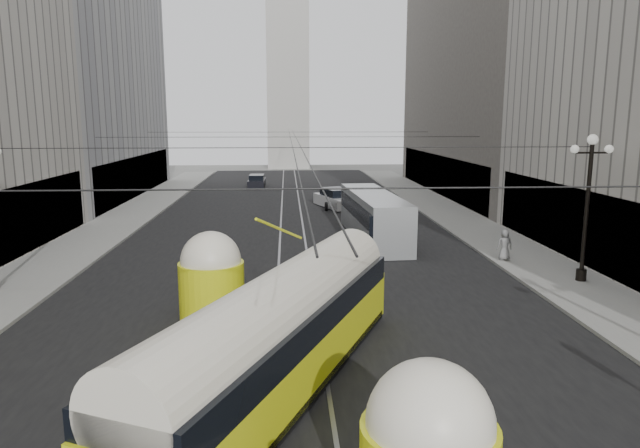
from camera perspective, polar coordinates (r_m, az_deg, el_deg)
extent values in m
cube|color=black|center=(38.70, -2.84, -0.20)|extent=(20.00, 85.00, 0.02)
cube|color=gray|center=(43.73, -18.81, 0.58)|extent=(4.00, 72.00, 0.15)
cube|color=gray|center=(43.89, 12.98, 0.91)|extent=(4.00, 72.00, 0.15)
cube|color=gray|center=(38.71, -3.95, -0.21)|extent=(0.12, 85.00, 0.04)
cube|color=gray|center=(38.72, -1.73, -0.19)|extent=(0.12, 85.00, 0.04)
cube|color=black|center=(32.99, -27.93, 0.24)|extent=(0.10, 18.00, 3.60)
cube|color=#999999|center=(57.45, -24.42, 16.41)|extent=(12.00, 28.00, 28.00)
cube|color=black|center=(55.51, -17.72, 4.64)|extent=(0.10, 25.20, 3.60)
cube|color=black|center=(31.47, 23.84, 0.13)|extent=(0.10, 18.00, 3.60)
cube|color=#514C47|center=(57.93, 18.22, 18.75)|extent=(12.00, 32.00, 32.00)
cube|color=black|center=(55.66, 11.66, 4.94)|extent=(0.10, 28.80, 3.60)
cube|color=#B2AFA8|center=(85.67, -3.22, 13.70)|extent=(6.00, 6.00, 24.00)
cylinder|color=black|center=(27.13, 25.09, 0.98)|extent=(0.18, 0.18, 6.00)
cylinder|color=black|center=(27.67, 24.65, -4.64)|extent=(0.44, 0.44, 0.50)
cylinder|color=black|center=(26.87, 25.52, 6.45)|extent=(1.60, 0.08, 0.08)
sphere|color=white|center=(26.85, 25.61, 7.62)|extent=(0.44, 0.44, 0.44)
sphere|color=white|center=(26.51, 24.12, 6.84)|extent=(0.36, 0.36, 0.36)
sphere|color=white|center=(27.23, 26.94, 6.70)|extent=(0.36, 0.36, 0.36)
cylinder|color=black|center=(9.61, -1.55, 3.53)|extent=(25.00, 0.03, 0.03)
cylinder|color=black|center=(23.57, -2.64, 7.64)|extent=(25.00, 0.03, 0.03)
cylinder|color=black|center=(37.55, -2.92, 8.69)|extent=(25.00, 0.03, 0.03)
cylinder|color=black|center=(51.55, -3.04, 9.17)|extent=(25.00, 0.03, 0.03)
cylinder|color=black|center=(41.56, -2.96, 8.58)|extent=(0.03, 72.00, 0.03)
cylinder|color=black|center=(41.56, -2.40, 8.59)|extent=(0.03, 72.00, 0.03)
cube|color=#CED612|center=(15.65, -3.91, -12.93)|extent=(7.34, 12.54, 1.54)
cube|color=black|center=(15.95, -3.88, -15.32)|extent=(7.19, 12.19, 0.27)
cube|color=black|center=(15.28, -3.96, -9.50)|extent=(7.28, 12.37, 0.77)
cylinder|color=silver|center=(15.19, -3.97, -8.54)|extent=(7.02, 12.25, 2.08)
sphere|color=silver|center=(10.29, 10.92, -18.99)|extent=(2.17, 2.17, 2.17)
cylinder|color=#CED612|center=(21.15, -10.76, -6.53)|extent=(2.36, 2.36, 2.08)
sphere|color=silver|center=(20.86, -10.86, -3.68)|extent=(2.17, 2.17, 2.17)
cube|color=#B5B9BB|center=(34.29, 5.36, 0.78)|extent=(2.86, 11.05, 2.74)
cube|color=black|center=(34.22, 5.38, 1.53)|extent=(2.86, 10.67, 1.00)
cube|color=black|center=(28.97, 6.98, -0.40)|extent=(2.10, 0.21, 1.28)
cylinder|color=black|center=(30.75, 4.26, -2.15)|extent=(0.30, 0.91, 0.91)
cylinder|color=black|center=(31.13, 8.42, -2.08)|extent=(0.30, 0.91, 0.91)
cylinder|color=black|center=(37.89, 2.81, 0.27)|extent=(0.30, 0.91, 0.91)
cylinder|color=black|center=(38.20, 6.21, 0.30)|extent=(0.30, 0.91, 0.91)
cube|color=silver|center=(46.68, 1.62, 2.30)|extent=(3.54, 5.36, 0.88)
cube|color=black|center=(46.59, 1.62, 3.06)|extent=(2.59, 3.17, 0.83)
cylinder|color=black|center=(44.97, 0.64, 1.77)|extent=(0.22, 0.71, 0.71)
cylinder|color=black|center=(45.13, 2.96, 1.78)|extent=(0.22, 0.71, 0.71)
cylinder|color=black|center=(48.30, 0.36, 2.37)|extent=(0.22, 0.71, 0.71)
cylinder|color=black|center=(48.45, 2.53, 2.39)|extent=(0.22, 0.71, 0.71)
cube|color=black|center=(61.24, -6.34, 4.11)|extent=(1.78, 4.21, 0.74)
cube|color=black|center=(61.19, -6.35, 4.60)|extent=(1.55, 2.32, 0.70)
cylinder|color=black|center=(59.89, -7.14, 3.81)|extent=(0.22, 0.59, 0.59)
cylinder|color=black|center=(59.81, -5.66, 3.83)|extent=(0.22, 0.59, 0.59)
cylinder|color=black|center=(62.71, -6.98, 4.11)|extent=(0.22, 0.59, 0.59)
cylinder|color=black|center=(62.63, -5.56, 4.13)|extent=(0.22, 0.59, 0.59)
imported|color=gray|center=(30.10, 17.99, -1.98)|extent=(0.80, 0.52, 1.58)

